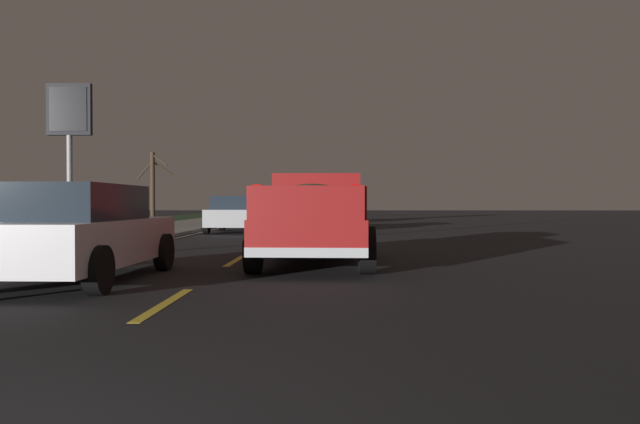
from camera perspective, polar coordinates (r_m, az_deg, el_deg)
name	(u,v)px	position (r m, az deg, el deg)	size (l,w,h in m)	color
ground	(288,228)	(29.25, -3.07, -1.58)	(144.00, 144.00, 0.00)	black
sidewalk_shoulder	(173,227)	(30.19, -13.93, -1.41)	(108.00, 4.00, 0.12)	gray
grass_verge	(73,228)	(31.84, -22.67, -1.44)	(108.00, 6.00, 0.01)	#1E3819
lane_markings	(243,226)	(31.63, -7.42, -1.39)	(108.00, 3.54, 0.01)	yellow
pickup_truck	(316,216)	(12.26, -0.41, -0.38)	(5.48, 2.40, 1.87)	maroon
sedan_tan	(329,210)	(38.55, 0.85, 0.18)	(4.42, 2.05, 1.54)	#9E845B
sedan_white	(79,232)	(10.20, -22.18, -1.80)	(4.43, 2.07, 1.54)	silver
sedan_black	(322,213)	(27.64, 0.17, -0.09)	(4.44, 2.08, 1.54)	black
sedan_silver	(235,214)	(25.49, -8.15, -0.18)	(4.45, 2.11, 1.54)	#B2B5BA
gas_price_sign	(69,121)	(27.68, -22.97, 8.03)	(0.27, 1.90, 6.34)	#99999E
bare_tree_far	(153,185)	(38.40, -15.76, 2.49)	(0.75, 2.23, 4.42)	#423323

